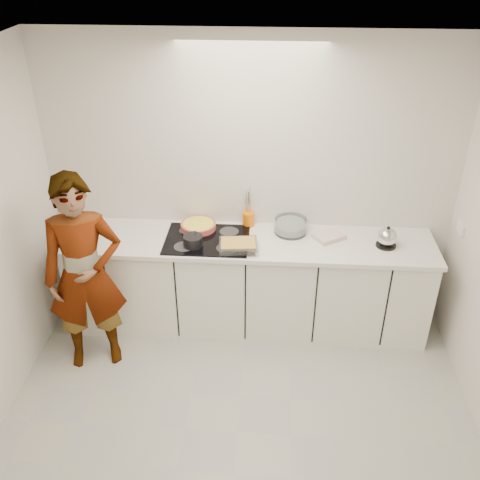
# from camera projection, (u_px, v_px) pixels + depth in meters

# --- Properties ---
(floor) EXTENTS (3.60, 3.20, 0.00)m
(floor) POSITION_uv_depth(u_px,v_px,m) (237.00, 432.00, 4.00)
(floor) COLOR #AEAEA2
(floor) RESTS_ON ground
(ceiling) EXTENTS (3.60, 3.20, 0.00)m
(ceiling) POSITION_uv_depth(u_px,v_px,m) (236.00, 82.00, 2.66)
(ceiling) COLOR white
(ceiling) RESTS_ON wall_back
(wall_back) EXTENTS (3.60, 0.00, 2.60)m
(wall_back) POSITION_uv_depth(u_px,v_px,m) (250.00, 184.00, 4.70)
(wall_back) COLOR silver
(wall_back) RESTS_ON ground
(base_cabinets) EXTENTS (3.20, 0.58, 0.87)m
(base_cabinets) POSITION_uv_depth(u_px,v_px,m) (247.00, 285.00, 4.87)
(base_cabinets) COLOR white
(base_cabinets) RESTS_ON floor
(countertop) EXTENTS (3.24, 0.64, 0.04)m
(countertop) POSITION_uv_depth(u_px,v_px,m) (248.00, 242.00, 4.63)
(countertop) COLOR white
(countertop) RESTS_ON base_cabinets
(hob) EXTENTS (0.72, 0.54, 0.01)m
(hob) POSITION_uv_depth(u_px,v_px,m) (207.00, 240.00, 4.62)
(hob) COLOR black
(hob) RESTS_ON countertop
(tart_dish) EXTENTS (0.40, 0.40, 0.05)m
(tart_dish) POSITION_uv_depth(u_px,v_px,m) (198.00, 226.00, 4.76)
(tart_dish) COLOR #C85145
(tart_dish) RESTS_ON hob
(saucepan) EXTENTS (0.20, 0.20, 0.16)m
(saucepan) POSITION_uv_depth(u_px,v_px,m) (193.00, 241.00, 4.50)
(saucepan) COLOR black
(saucepan) RESTS_ON hob
(baking_dish) EXTENTS (0.34, 0.26, 0.06)m
(baking_dish) POSITION_uv_depth(u_px,v_px,m) (238.00, 245.00, 4.46)
(baking_dish) COLOR silver
(baking_dish) RESTS_ON hob
(mixing_bowl) EXTENTS (0.38, 0.38, 0.13)m
(mixing_bowl) POSITION_uv_depth(u_px,v_px,m) (291.00, 226.00, 4.71)
(mixing_bowl) COLOR silver
(mixing_bowl) RESTS_ON countertop
(tea_towel) EXTENTS (0.31, 0.29, 0.04)m
(tea_towel) POSITION_uv_depth(u_px,v_px,m) (329.00, 236.00, 4.64)
(tea_towel) COLOR white
(tea_towel) RESTS_ON countertop
(kettle) EXTENTS (0.22, 0.22, 0.19)m
(kettle) POSITION_uv_depth(u_px,v_px,m) (387.00, 238.00, 4.50)
(kettle) COLOR black
(kettle) RESTS_ON countertop
(utensil_crock) EXTENTS (0.11, 0.11, 0.13)m
(utensil_crock) POSITION_uv_depth(u_px,v_px,m) (248.00, 219.00, 4.82)
(utensil_crock) COLOR orange
(utensil_crock) RESTS_ON countertop
(cook) EXTENTS (0.72, 0.57, 1.73)m
(cook) POSITION_uv_depth(u_px,v_px,m) (85.00, 275.00, 4.25)
(cook) COLOR white
(cook) RESTS_ON floor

